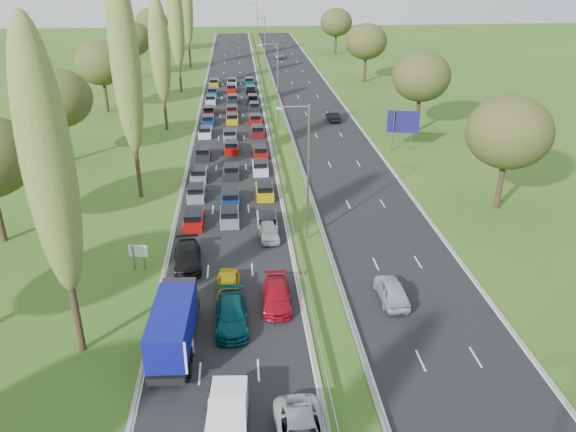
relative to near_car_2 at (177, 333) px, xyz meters
name	(u,v)px	position (x,y,z in m)	size (l,w,h in m)	color
ground	(277,125)	(10.06, 50.73, -0.68)	(260.00, 260.00, 0.00)	#2D591C
near_carriageway	(232,121)	(3.31, 53.23, -0.68)	(10.50, 215.00, 0.04)	black
far_carriageway	(320,119)	(16.81, 53.23, -0.68)	(10.50, 215.00, 0.04)	black
central_reservation	(276,117)	(10.06, 53.23, -0.13)	(2.36, 215.00, 0.32)	gray
lamp_columns	(278,87)	(10.06, 48.73, 5.32)	(0.18, 140.18, 12.00)	gray
poplar_row	(148,53)	(-5.94, 38.89, 11.71)	(2.80, 127.80, 22.44)	#2D2116
woodland_left	(49,106)	(-16.44, 33.35, 7.01)	(8.00, 166.00, 11.10)	#2D2116
woodland_right	(442,90)	(29.56, 37.39, 7.01)	(8.00, 153.00, 11.10)	#2D2116
traffic_queue_fill	(231,128)	(3.34, 48.20, -0.24)	(9.03, 67.91, 0.80)	#A50C0A
near_car_2	(177,333)	(0.00, 0.00, 0.00)	(2.17, 4.72, 1.31)	silver
near_car_3	(188,257)	(-0.05, 9.87, 0.11)	(2.13, 5.25, 1.52)	black
near_car_7	(231,315)	(3.47, 1.52, 0.12)	(2.18, 5.35, 1.55)	#043F47
near_car_8	(229,286)	(3.25, 5.16, 0.09)	(1.75, 4.35, 1.48)	#B6940C
near_car_11	(277,296)	(6.66, 3.67, 0.05)	(1.98, 4.86, 1.41)	#A60A1D
near_car_12	(268,230)	(6.67, 14.21, 0.05)	(1.66, 4.12, 1.40)	silver
far_car_0	(392,291)	(14.95, 3.50, 0.13)	(1.85, 4.59, 1.56)	#A5A9AE
far_car_1	(333,116)	(18.65, 52.16, 0.02)	(1.43, 4.09, 1.35)	black
far_car_2	(279,55)	(14.85, 110.67, 0.04)	(2.30, 4.98, 1.38)	slate
blue_lorry	(174,324)	(-0.05, -0.63, 1.15)	(2.29, 8.26, 3.49)	black
white_van_rear	(227,418)	(3.29, -8.00, 0.32)	(1.89, 4.81, 1.93)	silver
info_sign	(138,253)	(-3.84, 9.70, 0.70)	(1.50, 0.33, 2.10)	gray
direction_sign	(403,124)	(24.96, 37.12, 2.89)	(3.91, 1.04, 5.20)	gray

